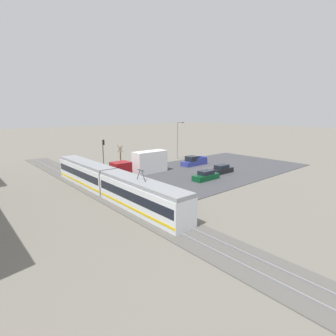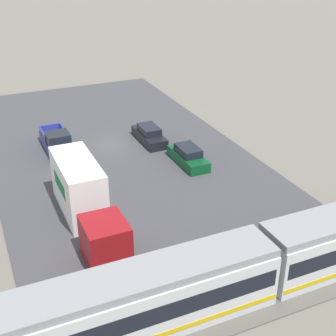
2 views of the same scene
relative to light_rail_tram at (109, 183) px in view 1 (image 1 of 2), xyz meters
The scene contains 12 objects.
ground_plane 21.21m from the light_rail_tram, 85.43° to the right, with size 320.00×320.00×0.00m, color slate.
road_surface 21.20m from the light_rail_tram, 85.43° to the right, with size 20.64×37.26×0.08m.
rail_bed 2.35m from the light_rail_tram, ahead, with size 65.24×4.40×0.22m.
light_rail_tram is the anchor object (origin of this frame).
box_truck 12.25m from the light_rail_tram, 55.77° to the right, with size 2.43×10.21×3.70m.
pickup_truck 22.68m from the light_rail_tram, 74.12° to the right, with size 2.02×5.57×1.87m.
sedan_car_0 20.49m from the light_rail_tram, 94.88° to the right, with size 1.71×4.65×1.47m.
sedan_car_1 15.31m from the light_rail_tram, 101.12° to the right, with size 1.75×4.56×1.47m.
traffic_light_pole 15.45m from the light_rail_tram, 24.68° to the right, with size 0.28×0.47×5.54m.
street_tree 17.22m from the light_rail_tram, 35.21° to the right, with size 1.02×0.85×4.29m.
street_lamp_near_crossing 28.54m from the light_rail_tram, 60.56° to the right, with size 0.36×1.95×8.23m.
no_parking_sign 19.21m from the light_rail_tram, 42.24° to the right, with size 0.32×0.08×2.45m.
Camera 1 is at (-30.70, 36.23, 10.43)m, focal length 28.00 mm.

